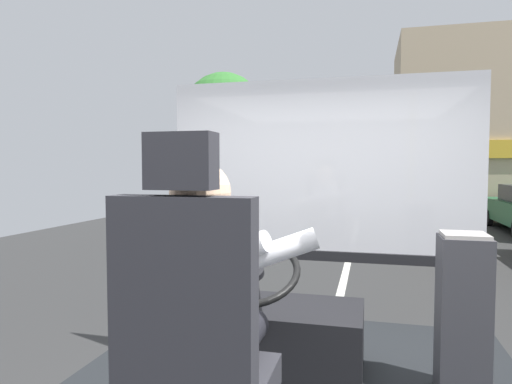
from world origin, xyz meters
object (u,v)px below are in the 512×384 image
(driver_seat, at_px, (195,357))
(steering_console, at_px, (270,334))
(parked_car_blue, at_px, (475,195))
(parked_car_silver, at_px, (457,191))
(bus_driver, at_px, (207,292))
(fare_box, at_px, (462,315))

(driver_seat, bearing_deg, steering_console, 90.00)
(driver_seat, relative_size, parked_car_blue, 0.32)
(steering_console, xyz_separation_m, parked_car_silver, (4.82, 21.84, -0.17))
(steering_console, distance_m, parked_car_silver, 22.37)
(steering_console, bearing_deg, parked_car_blue, 74.66)
(bus_driver, xyz_separation_m, steering_console, (0.00, 1.06, -0.55))
(parked_car_blue, xyz_separation_m, parked_car_silver, (0.20, 4.98, -0.07))
(parked_car_blue, bearing_deg, fare_box, -101.90)
(fare_box, height_order, parked_car_blue, fare_box)
(driver_seat, relative_size, parked_car_silver, 0.32)
(bus_driver, xyz_separation_m, parked_car_blue, (4.63, 17.93, -0.66))
(driver_seat, relative_size, bus_driver, 1.71)
(bus_driver, bearing_deg, driver_seat, -90.00)
(driver_seat, xyz_separation_m, parked_car_blue, (4.63, 18.05, -0.46))
(driver_seat, distance_m, fare_box, 1.57)
(driver_seat, xyz_separation_m, parked_car_silver, (4.82, 23.02, -0.53))
(parked_car_silver, bearing_deg, bus_driver, -101.89)
(bus_driver, distance_m, fare_box, 1.52)
(parked_car_silver, bearing_deg, driver_seat, -101.83)
(steering_console, distance_m, parked_car_blue, 17.49)
(steering_console, bearing_deg, parked_car_silver, 77.55)
(driver_seat, height_order, steering_console, driver_seat)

